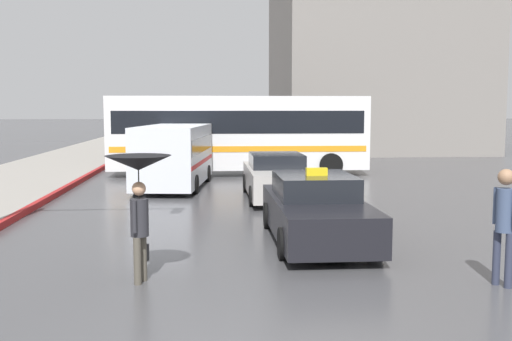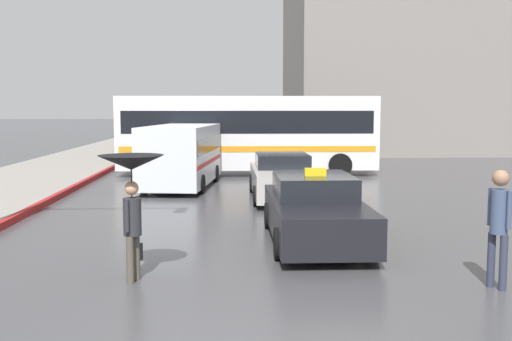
{
  "view_description": "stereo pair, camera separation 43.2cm",
  "coord_description": "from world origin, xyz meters",
  "px_view_note": "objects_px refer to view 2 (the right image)",
  "views": [
    {
      "loc": [
        -0.53,
        -6.04,
        2.78
      ],
      "look_at": [
        0.51,
        7.14,
        1.4
      ],
      "focal_mm": 42.0,
      "sensor_mm": 36.0,
      "label": 1
    },
    {
      "loc": [
        -0.1,
        -6.07,
        2.78
      ],
      "look_at": [
        0.51,
        7.14,
        1.4
      ],
      "focal_mm": 42.0,
      "sensor_mm": 36.0,
      "label": 2
    }
  ],
  "objects_px": {
    "ambulance_van": "(182,153)",
    "city_bus": "(247,131)",
    "pedestrian_man": "(499,219)",
    "taxi": "(315,211)",
    "pedestrian_with_umbrella": "(132,179)",
    "sedan_red": "(282,177)"
  },
  "relations": [
    {
      "from": "taxi",
      "to": "city_bus",
      "type": "height_order",
      "value": "city_bus"
    },
    {
      "from": "city_bus",
      "to": "pedestrian_man",
      "type": "height_order",
      "value": "city_bus"
    },
    {
      "from": "city_bus",
      "to": "pedestrian_man",
      "type": "relative_size",
      "value": 5.78
    },
    {
      "from": "taxi",
      "to": "pedestrian_with_umbrella",
      "type": "xyz_separation_m",
      "value": [
        -3.33,
        -2.77,
        1.01
      ]
    },
    {
      "from": "city_bus",
      "to": "pedestrian_man",
      "type": "distance_m",
      "value": 16.71
    },
    {
      "from": "taxi",
      "to": "pedestrian_man",
      "type": "distance_m",
      "value": 4.16
    },
    {
      "from": "ambulance_van",
      "to": "city_bus",
      "type": "xyz_separation_m",
      "value": [
        2.45,
        4.07,
        0.6
      ]
    },
    {
      "from": "sedan_red",
      "to": "pedestrian_with_umbrella",
      "type": "xyz_separation_m",
      "value": [
        -3.19,
        -8.77,
        1.0
      ]
    },
    {
      "from": "ambulance_van",
      "to": "pedestrian_man",
      "type": "height_order",
      "value": "ambulance_van"
    },
    {
      "from": "taxi",
      "to": "pedestrian_man",
      "type": "xyz_separation_m",
      "value": [
        2.34,
        -3.41,
        0.44
      ]
    },
    {
      "from": "taxi",
      "to": "pedestrian_with_umbrella",
      "type": "height_order",
      "value": "pedestrian_with_umbrella"
    },
    {
      "from": "sedan_red",
      "to": "city_bus",
      "type": "height_order",
      "value": "city_bus"
    },
    {
      "from": "sedan_red",
      "to": "ambulance_van",
      "type": "xyz_separation_m",
      "value": [
        -3.3,
        2.88,
        0.56
      ]
    },
    {
      "from": "taxi",
      "to": "ambulance_van",
      "type": "height_order",
      "value": "ambulance_van"
    },
    {
      "from": "city_bus",
      "to": "ambulance_van",
      "type": "bearing_deg",
      "value": -30.37
    },
    {
      "from": "ambulance_van",
      "to": "sedan_red",
      "type": "bearing_deg",
      "value": 145.72
    },
    {
      "from": "pedestrian_with_umbrella",
      "to": "ambulance_van",
      "type": "bearing_deg",
      "value": 18.4
    },
    {
      "from": "taxi",
      "to": "city_bus",
      "type": "xyz_separation_m",
      "value": [
        -0.99,
        12.95,
        1.16
      ]
    },
    {
      "from": "taxi",
      "to": "sedan_red",
      "type": "relative_size",
      "value": 1.0
    },
    {
      "from": "ambulance_van",
      "to": "city_bus",
      "type": "height_order",
      "value": "city_bus"
    },
    {
      "from": "city_bus",
      "to": "pedestrian_with_umbrella",
      "type": "relative_size",
      "value": 5.23
    },
    {
      "from": "sedan_red",
      "to": "pedestrian_man",
      "type": "bearing_deg",
      "value": 104.77
    }
  ]
}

